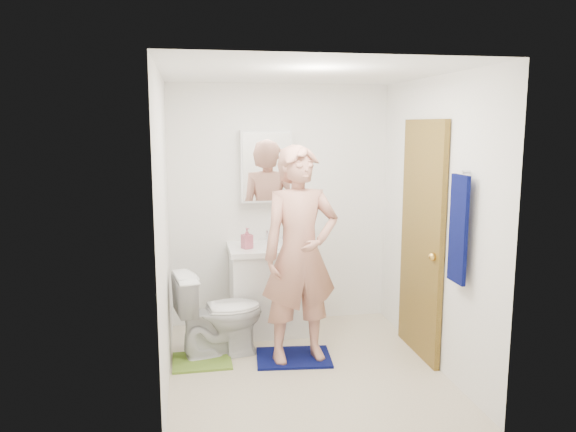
% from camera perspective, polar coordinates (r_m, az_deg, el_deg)
% --- Properties ---
extents(floor, '(2.20, 2.40, 0.02)m').
position_cam_1_polar(floor, '(4.85, 1.63, -15.29)').
color(floor, beige).
rests_on(floor, ground).
extents(ceiling, '(2.20, 2.40, 0.02)m').
position_cam_1_polar(ceiling, '(4.43, 1.77, 14.50)').
color(ceiling, white).
rests_on(ceiling, ground).
extents(wall_back, '(2.20, 0.02, 2.40)m').
position_cam_1_polar(wall_back, '(5.66, -0.83, 1.09)').
color(wall_back, white).
rests_on(wall_back, ground).
extents(wall_front, '(2.20, 0.02, 2.40)m').
position_cam_1_polar(wall_front, '(3.34, 6.00, -4.78)').
color(wall_front, white).
rests_on(wall_front, ground).
extents(wall_left, '(0.02, 2.40, 2.40)m').
position_cam_1_polar(wall_left, '(4.39, -12.62, -1.53)').
color(wall_left, white).
rests_on(wall_left, ground).
extents(wall_right, '(0.02, 2.40, 2.40)m').
position_cam_1_polar(wall_right, '(4.83, 14.68, -0.63)').
color(wall_right, white).
rests_on(wall_right, ground).
extents(vanity_cabinet, '(0.75, 0.55, 0.80)m').
position_cam_1_polar(vanity_cabinet, '(5.52, -1.85, -7.63)').
color(vanity_cabinet, white).
rests_on(vanity_cabinet, floor).
extents(countertop, '(0.79, 0.59, 0.05)m').
position_cam_1_polar(countertop, '(5.42, -1.88, -3.32)').
color(countertop, white).
rests_on(countertop, vanity_cabinet).
extents(sink_basin, '(0.40, 0.40, 0.03)m').
position_cam_1_polar(sink_basin, '(5.41, -1.88, -3.17)').
color(sink_basin, white).
rests_on(sink_basin, countertop).
extents(faucet, '(0.03, 0.03, 0.12)m').
position_cam_1_polar(faucet, '(5.57, -2.15, -2.07)').
color(faucet, silver).
rests_on(faucet, countertop).
extents(medicine_cabinet, '(0.50, 0.12, 0.70)m').
position_cam_1_polar(medicine_cabinet, '(5.52, -2.26, 5.06)').
color(medicine_cabinet, white).
rests_on(medicine_cabinet, wall_back).
extents(mirror_panel, '(0.46, 0.01, 0.66)m').
position_cam_1_polar(mirror_panel, '(5.46, -2.17, 5.01)').
color(mirror_panel, white).
rests_on(mirror_panel, wall_back).
extents(door, '(0.05, 0.80, 2.05)m').
position_cam_1_polar(door, '(4.98, 13.41, -2.34)').
color(door, olive).
rests_on(door, ground).
extents(door_knob, '(0.07, 0.07, 0.07)m').
position_cam_1_polar(door_knob, '(4.70, 14.48, -4.03)').
color(door_knob, gold).
rests_on(door_knob, door).
extents(towel, '(0.03, 0.24, 0.80)m').
position_cam_1_polar(towel, '(4.29, 16.92, -1.30)').
color(towel, '#070D4A').
rests_on(towel, wall_right).
extents(towel_hook, '(0.06, 0.02, 0.02)m').
position_cam_1_polar(towel_hook, '(4.25, 17.67, 4.30)').
color(towel_hook, silver).
rests_on(towel_hook, wall_right).
extents(toilet, '(0.82, 0.56, 0.76)m').
position_cam_1_polar(toilet, '(4.99, -6.99, -9.77)').
color(toilet, white).
rests_on(toilet, floor).
extents(bath_mat, '(0.68, 0.52, 0.02)m').
position_cam_1_polar(bath_mat, '(5.01, 0.57, -14.18)').
color(bath_mat, '#070D4A').
rests_on(bath_mat, floor).
extents(green_rug, '(0.50, 0.42, 0.02)m').
position_cam_1_polar(green_rug, '(5.00, -8.73, -14.35)').
color(green_rug, olive).
rests_on(green_rug, floor).
extents(soap_dispenser, '(0.12, 0.12, 0.20)m').
position_cam_1_polar(soap_dispenser, '(5.30, -4.19, -2.26)').
color(soap_dispenser, '#B65569').
rests_on(soap_dispenser, countertop).
extents(toothbrush_cup, '(0.14, 0.14, 0.09)m').
position_cam_1_polar(toothbrush_cup, '(5.51, 0.01, -2.36)').
color(toothbrush_cup, '#523B81').
rests_on(toothbrush_cup, countertop).
extents(man, '(0.72, 0.52, 1.82)m').
position_cam_1_polar(man, '(4.69, 1.24, -3.94)').
color(man, tan).
rests_on(man, bath_mat).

